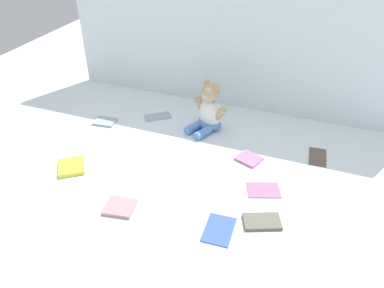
{
  "coord_description": "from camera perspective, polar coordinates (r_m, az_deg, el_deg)",
  "views": [
    {
      "loc": [
        0.42,
        -1.24,
        0.93
      ],
      "look_at": [
        -0.01,
        -0.1,
        0.1
      ],
      "focal_mm": 35.92,
      "sensor_mm": 36.0,
      "label": 1
    }
  ],
  "objects": [
    {
      "name": "book_case_0",
      "position": [
        1.27,
        4.02,
        -12.49
      ],
      "size": [
        0.1,
        0.13,
        0.01
      ],
      "primitive_type": "cube",
      "rotation": [
        0.0,
        0.0,
        0.06
      ],
      "color": "#3B5FB9",
      "rests_on": "ground_plane"
    },
    {
      "name": "book_case_7",
      "position": [
        1.57,
        8.47,
        -2.19
      ],
      "size": [
        0.12,
        0.11,
        0.01
      ],
      "primitive_type": "cube",
      "rotation": [
        0.0,
        0.0,
        4.35
      ],
      "color": "#B46A96",
      "rests_on": "ground_plane"
    },
    {
      "name": "book_case_8",
      "position": [
        1.85,
        -12.81,
        3.25
      ],
      "size": [
        0.11,
        0.09,
        0.01
      ],
      "primitive_type": "cube",
      "rotation": [
        0.0,
        0.0,
        1.68
      ],
      "color": "#929F9C",
      "rests_on": "ground_plane"
    },
    {
      "name": "book_case_4",
      "position": [
        1.44,
        10.59,
        -6.68
      ],
      "size": [
        0.14,
        0.12,
        0.01
      ],
      "primitive_type": "cube",
      "rotation": [
        0.0,
        0.0,
        1.92
      ],
      "color": "#A66489",
      "rests_on": "ground_plane"
    },
    {
      "name": "backdrop_drape",
      "position": [
        1.83,
        6.71,
        16.58
      ],
      "size": [
        1.68,
        0.03,
        0.77
      ],
      "primitive_type": "cube",
      "color": "silver",
      "rests_on": "ground_plane"
    },
    {
      "name": "ground_plane",
      "position": [
        1.61,
        1.6,
        -1.15
      ],
      "size": [
        3.2,
        3.2,
        0.0
      ],
      "primitive_type": "plane",
      "color": "silver"
    },
    {
      "name": "book_case_3",
      "position": [
        1.31,
        10.36,
        -11.28
      ],
      "size": [
        0.14,
        0.11,
        0.01
      ],
      "primitive_type": "cube",
      "rotation": [
        0.0,
        0.0,
        1.96
      ],
      "color": "#5A5749",
      "rests_on": "ground_plane"
    },
    {
      "name": "book_case_6",
      "position": [
        1.58,
        -17.49,
        -3.25
      ],
      "size": [
        0.14,
        0.15,
        0.02
      ],
      "primitive_type": "cube",
      "rotation": [
        0.0,
        0.0,
        0.63
      ],
      "color": "yellow",
      "rests_on": "ground_plane"
    },
    {
      "name": "book_case_1",
      "position": [
        1.65,
        18.15,
        -1.77
      ],
      "size": [
        0.08,
        0.13,
        0.01
      ],
      "primitive_type": "cube",
      "rotation": [
        0.0,
        0.0,
        3.22
      ],
      "color": "brown",
      "rests_on": "ground_plane"
    },
    {
      "name": "book_case_2",
      "position": [
        1.36,
        -10.67,
        -9.18
      ],
      "size": [
        0.11,
        0.11,
        0.01
      ],
      "primitive_type": "cube",
      "rotation": [
        0.0,
        0.0,
        1.74
      ],
      "color": "#BD8186",
      "rests_on": "ground_plane"
    },
    {
      "name": "book_case_5",
      "position": [
        1.86,
        -5.1,
        4.13
      ],
      "size": [
        0.14,
        0.13,
        0.01
      ],
      "primitive_type": "cube",
      "rotation": [
        0.0,
        0.0,
        5.37
      ],
      "color": "#939DAA",
      "rests_on": "ground_plane"
    },
    {
      "name": "teddy_bear",
      "position": [
        1.72,
        2.56,
        4.77
      ],
      "size": [
        0.19,
        0.19,
        0.23
      ],
      "rotation": [
        0.0,
        0.0,
        -0.43
      ],
      "color": "white",
      "rests_on": "ground_plane"
    }
  ]
}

